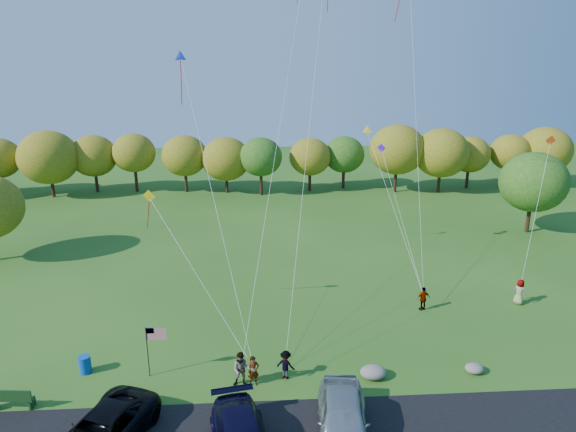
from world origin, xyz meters
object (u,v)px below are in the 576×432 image
flyer_b (241,369)px  flyer_d (423,299)px  flyer_a (253,371)px  park_bench (11,399)px  flyer_e (519,292)px  minivan_silver (343,419)px  trash_barrel (85,364)px  flyer_c (286,365)px

flyer_b → flyer_d: flyer_b is taller
flyer_a → flyer_b: (-0.58, -0.01, 0.12)m
flyer_d → park_bench: size_ratio=0.79×
flyer_e → flyer_b: bearing=80.7°
minivan_silver → flyer_d: 13.24m
flyer_a → trash_barrel: (-8.68, 1.61, -0.33)m
flyer_a → trash_barrel: flyer_a is taller
flyer_d → flyer_e: bearing=168.9°
flyer_d → park_bench: 23.53m
flyer_e → trash_barrel: size_ratio=1.83×
minivan_silver → flyer_b: minivan_silver is taller
minivan_silver → flyer_e: size_ratio=3.12×
flyer_a → flyer_e: 19.02m
flyer_d → trash_barrel: bearing=1.2°
flyer_a → park_bench: 11.18m
minivan_silver → park_bench: bearing=176.0°
flyer_a → park_bench: (-11.12, -1.18, -0.20)m
minivan_silver → flyer_a: bearing=140.3°
minivan_silver → flyer_b: 5.90m
flyer_a → flyer_d: (10.86, 7.22, -0.00)m
minivan_silver → flyer_a: (-3.78, 3.97, -0.18)m
flyer_b → park_bench: 10.60m
trash_barrel → flyer_a: bearing=-10.5°
minivan_silver → flyer_c: bearing=122.6°
flyer_b → trash_barrel: flyer_b is taller
flyer_e → trash_barrel: flyer_e is taller
minivan_silver → trash_barrel: size_ratio=5.72×
flyer_a → trash_barrel: 8.83m
flyer_d → flyer_e: 6.57m
flyer_c → minivan_silver: bearing=141.3°
flyer_b → flyer_c: 2.27m
minivan_silver → flyer_a: size_ratio=3.38×
flyer_d → trash_barrel: (-19.53, -5.61, -0.32)m
flyer_d → trash_barrel: size_ratio=1.69×
trash_barrel → flyer_b: bearing=-11.3°
flyer_e → trash_barrel: bearing=70.7°
flyer_a → trash_barrel: size_ratio=1.69×
minivan_silver → park_bench: minivan_silver is taller
park_bench → trash_barrel: 3.71m
flyer_a → flyer_c: size_ratio=1.04×
flyer_b → flyer_c: bearing=17.8°
trash_barrel → flyer_e: bearing=13.0°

